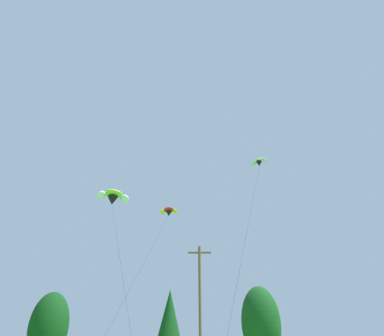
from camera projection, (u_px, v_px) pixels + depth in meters
treeline_tree_c at (49, 327)px, 40.94m from camera, size 4.48×4.48×9.94m
treeline_tree_d at (169, 323)px, 43.41m from camera, size 3.95×3.95×10.68m
treeline_tree_e at (261, 323)px, 43.20m from camera, size 4.78×4.78×11.03m
utility_pole at (200, 311)px, 31.15m from camera, size 2.20×0.26×12.11m
parafoil_kite_high_red_yellow at (169, 212)px, 42.65m from camera, size 4.33×17.37×17.76m
parafoil_kite_mid_lime_white at (113, 197)px, 39.44m from camera, size 7.80×14.34×17.87m
parafoil_kite_far_white at (259, 162)px, 41.04m from camera, size 7.25×14.80×22.11m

